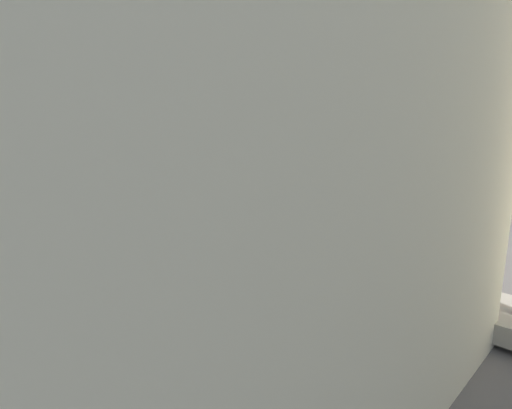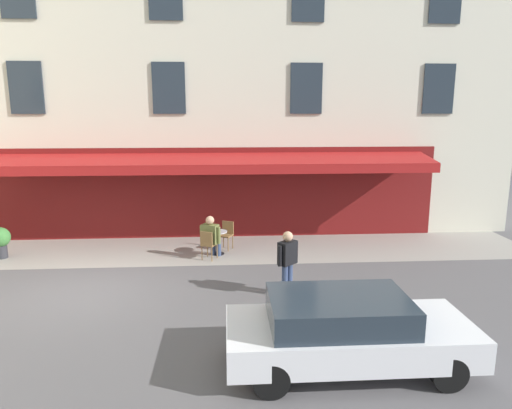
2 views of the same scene
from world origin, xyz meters
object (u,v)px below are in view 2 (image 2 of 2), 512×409
object	(u,v)px
seated_companion_in_olive	(211,236)
potted_plant_by_steps	(0,240)
walking_pedestrian_in_black	(287,258)
cafe_chair_wicker_kerbside	(208,243)
parked_car_white	(346,330)
cafe_table_near_entrance	(218,239)
cafe_chair_wicker_under_awning	(227,233)

from	to	relation	value
seated_companion_in_olive	potted_plant_by_steps	size ratio (longest dim) A/B	1.39
walking_pedestrian_in_black	cafe_chair_wicker_kerbside	bearing A→B (deg)	-54.28
seated_companion_in_olive	parked_car_white	bearing A→B (deg)	111.82
seated_companion_in_olive	cafe_table_near_entrance	bearing A→B (deg)	-116.79
cafe_table_near_entrance	walking_pedestrian_in_black	size ratio (longest dim) A/B	0.46
cafe_chair_wicker_kerbside	cafe_chair_wicker_under_awning	xyz separation A→B (m)	(-0.57, -1.13, 0.00)
seated_companion_in_olive	parked_car_white	distance (m)	6.84
cafe_table_near_entrance	cafe_chair_wicker_under_awning	size ratio (longest dim) A/B	0.82
cafe_chair_wicker_under_awning	potted_plant_by_steps	xyz separation A→B (m)	(6.93, 0.53, 0.04)
cafe_chair_wicker_kerbside	parked_car_white	world-z (taller)	parked_car_white
cafe_table_near_entrance	parked_car_white	bearing A→B (deg)	109.31
cafe_chair_wicker_kerbside	parked_car_white	xyz separation A→B (m)	(-2.64, 6.15, 0.16)
parked_car_white	cafe_chair_wicker_kerbside	bearing A→B (deg)	-66.79
cafe_chair_wicker_kerbside	seated_companion_in_olive	world-z (taller)	seated_companion_in_olive
cafe_table_near_entrance	cafe_chair_wicker_kerbside	xyz separation A→B (m)	(0.28, 0.56, 0.06)
cafe_chair_wicker_under_awning	cafe_chair_wicker_kerbside	bearing A→B (deg)	63.37
cafe_chair_wicker_kerbside	potted_plant_by_steps	distance (m)	6.39
walking_pedestrian_in_black	potted_plant_by_steps	xyz separation A→B (m)	(8.41, -3.43, -0.36)
seated_companion_in_olive	potted_plant_by_steps	world-z (taller)	seated_companion_in_olive
cafe_table_near_entrance	parked_car_white	world-z (taller)	parked_car_white
cafe_chair_wicker_kerbside	cafe_table_near_entrance	bearing A→B (deg)	-116.79
cafe_table_near_entrance	walking_pedestrian_in_black	xyz separation A→B (m)	(-1.76, 3.40, 0.45)
cafe_chair_wicker_under_awning	walking_pedestrian_in_black	xyz separation A→B (m)	(-1.47, 3.97, 0.40)
cafe_chair_wicker_under_awning	seated_companion_in_olive	xyz separation A→B (m)	(0.47, 0.94, 0.17)
cafe_chair_wicker_kerbside	potted_plant_by_steps	size ratio (longest dim) A/B	0.94
cafe_table_near_entrance	cafe_chair_wicker_under_awning	bearing A→B (deg)	-116.47
cafe_chair_wicker_under_awning	potted_plant_by_steps	distance (m)	6.95
cafe_chair_wicker_kerbside	walking_pedestrian_in_black	distance (m)	3.52
seated_companion_in_olive	potted_plant_by_steps	xyz separation A→B (m)	(6.46, -0.40, -0.13)
seated_companion_in_olive	cafe_chair_wicker_kerbside	bearing A→B (deg)	63.21
cafe_table_near_entrance	potted_plant_by_steps	bearing A→B (deg)	-0.29
cafe_chair_wicker_under_awning	walking_pedestrian_in_black	world-z (taller)	walking_pedestrian_in_black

